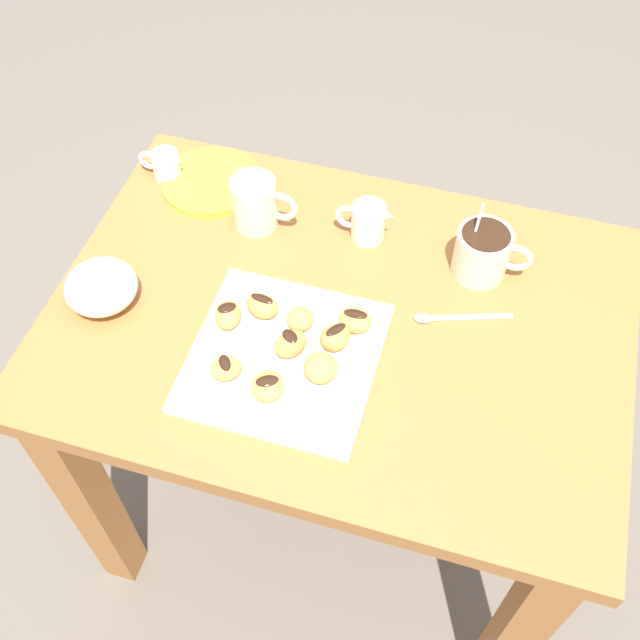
{
  "coord_description": "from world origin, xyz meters",
  "views": [
    {
      "loc": [
        0.19,
        -0.74,
        1.75
      ],
      "look_at": [
        -0.02,
        -0.03,
        0.77
      ],
      "focal_mm": 42.53,
      "sensor_mm": 36.0,
      "label": 1
    }
  ],
  "objects": [
    {
      "name": "beignet_8",
      "position": [
        -0.13,
        -0.17,
        0.78
      ],
      "size": [
        0.06,
        0.06,
        0.03
      ],
      "primitive_type": "ellipsoid",
      "rotation": [
        0.0,
        0.0,
        2.21
      ],
      "color": "#D19347",
      "rests_on": "pastry_plate_square"
    },
    {
      "name": "ice_cream_bowl",
      "position": [
        -0.39,
        -0.08,
        0.79
      ],
      "size": [
        0.12,
        0.12,
        0.09
      ],
      "color": "white",
      "rests_on": "dining_table"
    },
    {
      "name": "chocolate_drizzle_1",
      "position": [
        -0.06,
        -0.18,
        0.8
      ],
      "size": [
        0.04,
        0.03,
        0.0
      ],
      "primitive_type": "ellipsoid",
      "rotation": [
        0.0,
        0.0,
        3.62
      ],
      "color": "black",
      "rests_on": "beignet_1"
    },
    {
      "name": "coffee_mug_cream_left",
      "position": [
        -0.2,
        0.16,
        0.8
      ],
      "size": [
        0.12,
        0.08,
        0.15
      ],
      "color": "silver",
      "rests_on": "dining_table"
    },
    {
      "name": "chocolate_drizzle_8",
      "position": [
        -0.13,
        -0.17,
        0.8
      ],
      "size": [
        0.03,
        0.03,
        0.0
      ],
      "primitive_type": "ellipsoid",
      "rotation": [
        0.0,
        0.0,
        2.18
      ],
      "color": "black",
      "rests_on": "beignet_8"
    },
    {
      "name": "chocolate_drizzle_4",
      "position": [
        -0.17,
        -0.08,
        0.8
      ],
      "size": [
        0.04,
        0.03,
        0.0
      ],
      "primitive_type": "ellipsoid",
      "rotation": [
        0.0,
        0.0,
        0.64
      ],
      "color": "black",
      "rests_on": "beignet_4"
    },
    {
      "name": "coffee_mug_cream_right",
      "position": [
        0.21,
        0.16,
        0.8
      ],
      "size": [
        0.13,
        0.09,
        0.14
      ],
      "color": "silver",
      "rests_on": "dining_table"
    },
    {
      "name": "beignet_2",
      "position": [
        0.01,
        -0.07,
        0.79
      ],
      "size": [
        0.06,
        0.07,
        0.04
      ],
      "primitive_type": "ellipsoid",
      "rotation": [
        0.0,
        0.0,
        1.03
      ],
      "color": "#D19347",
      "rests_on": "pastry_plate_square"
    },
    {
      "name": "chocolate_drizzle_2",
      "position": [
        0.01,
        -0.07,
        0.81
      ],
      "size": [
        0.03,
        0.04,
        0.0
      ],
      "primitive_type": "ellipsoid",
      "rotation": [
        0.0,
        0.0,
        0.89
      ],
      "color": "black",
      "rests_on": "beignet_2"
    },
    {
      "name": "cream_pitcher_white",
      "position": [
        0.0,
        0.19,
        0.79
      ],
      "size": [
        0.1,
        0.06,
        0.07
      ],
      "color": "white",
      "rests_on": "dining_table"
    },
    {
      "name": "beignet_3",
      "position": [
        0.01,
        -0.13,
        0.79
      ],
      "size": [
        0.07,
        0.07,
        0.04
      ],
      "primitive_type": "ellipsoid",
      "rotation": [
        0.0,
        0.0,
        5.65
      ],
      "color": "#D19347",
      "rests_on": "pastry_plate_square"
    },
    {
      "name": "beignet_7",
      "position": [
        -0.12,
        -0.04,
        0.79
      ],
      "size": [
        0.06,
        0.05,
        0.04
      ],
      "primitive_type": "ellipsoid",
      "rotation": [
        0.0,
        0.0,
        6.1
      ],
      "color": "#D19347",
      "rests_on": "pastry_plate_square"
    },
    {
      "name": "beignet_5",
      "position": [
        -0.05,
        -0.1,
        0.79
      ],
      "size": [
        0.07,
        0.07,
        0.04
      ],
      "primitive_type": "ellipsoid",
      "rotation": [
        0.0,
        0.0,
        2.52
      ],
      "color": "#D19347",
      "rests_on": "pastry_plate_square"
    },
    {
      "name": "ground_plane",
      "position": [
        0.0,
        0.0,
        0.0
      ],
      "size": [
        8.0,
        8.0,
        0.0
      ],
      "primitive_type": "plane",
      "color": "#665B51"
    },
    {
      "name": "beignet_0",
      "position": [
        -0.05,
        -0.05,
        0.78
      ],
      "size": [
        0.05,
        0.05,
        0.03
      ],
      "primitive_type": "ellipsoid",
      "rotation": [
        0.0,
        0.0,
        0.18
      ],
      "color": "#D19347",
      "rests_on": "pastry_plate_square"
    },
    {
      "name": "beignet_4",
      "position": [
        -0.17,
        -0.08,
        0.78
      ],
      "size": [
        0.05,
        0.06,
        0.04
      ],
      "primitive_type": "ellipsoid",
      "rotation": [
        0.0,
        0.0,
        0.26
      ],
      "color": "#D19347",
      "rests_on": "pastry_plate_square"
    },
    {
      "name": "loose_spoon_near_saucer",
      "position": [
        0.18,
        0.05,
        0.75
      ],
      "size": [
        0.16,
        0.06,
        0.01
      ],
      "color": "silver",
      "rests_on": "dining_table"
    },
    {
      "name": "dining_table",
      "position": [
        0.0,
        0.0,
        0.59
      ],
      "size": [
        0.96,
        0.69,
        0.75
      ],
      "color": "#A36633",
      "rests_on": "ground_plane"
    },
    {
      "name": "chocolate_drizzle_5",
      "position": [
        -0.05,
        -0.1,
        0.81
      ],
      "size": [
        0.04,
        0.03,
        0.0
      ],
      "primitive_type": "ellipsoid",
      "rotation": [
        0.0,
        0.0,
        2.54
      ],
      "color": "black",
      "rests_on": "beignet_5"
    },
    {
      "name": "chocolate_drizzle_6",
      "position": [
        0.03,
        -0.02,
        0.8
      ],
      "size": [
        0.04,
        0.02,
        0.0
      ],
      "primitive_type": "ellipsoid",
      "rotation": [
        0.0,
        0.0,
        3.18
      ],
      "color": "black",
      "rests_on": "beignet_6"
    },
    {
      "name": "chocolate_sauce_pitcher",
      "position": [
        -0.41,
        0.23,
        0.78
      ],
      "size": [
        0.09,
        0.05,
        0.06
      ],
      "color": "white",
      "rests_on": "dining_table"
    },
    {
      "name": "pastry_plate_square",
      "position": [
        -0.06,
        -0.11,
        0.76
      ],
      "size": [
        0.29,
        0.29,
        0.02
      ],
      "primitive_type": "cube",
      "color": "white",
      "rests_on": "dining_table"
    },
    {
      "name": "beignet_6",
      "position": [
        0.03,
        -0.02,
        0.78
      ],
      "size": [
        0.07,
        0.06,
        0.03
      ],
      "primitive_type": "ellipsoid",
      "rotation": [
        0.0,
        0.0,
        2.8
      ],
      "color": "#D19347",
      "rests_on": "pastry_plate_square"
    },
    {
      "name": "beignet_1",
      "position": [
        -0.06,
        -0.18,
        0.78
      ],
      "size": [
        0.06,
        0.06,
        0.03
      ],
      "primitive_type": "ellipsoid",
      "rotation": [
        0.0,
        0.0,
        3.34
      ],
      "color": "#D19347",
      "rests_on": "pastry_plate_square"
    },
    {
      "name": "saucer_lime_left",
      "position": [
        -0.32,
        0.24,
        0.76
      ],
      "size": [
        0.19,
        0.19,
        0.01
      ],
      "primitive_type": "cylinder",
      "color": "#9EC633",
      "rests_on": "dining_table"
    },
    {
      "name": "chocolate_drizzle_7",
      "position": [
        -0.12,
        -0.04,
        0.81
      ],
      "size": [
        0.04,
        0.02,
        0.0
      ],
      "primitive_type": "ellipsoid",
      "rotation": [
        0.0,
        0.0,
        6.15
      ],
      "color": "black",
      "rests_on": "beignet_7"
    }
  ]
}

